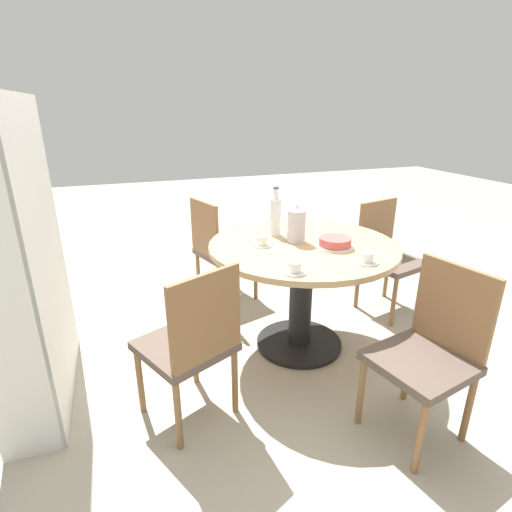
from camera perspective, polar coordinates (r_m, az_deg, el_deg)
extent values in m
plane|color=#B2A893|center=(2.90, 6.12, -12.42)|extent=(14.00, 14.00, 0.00)
cylinder|color=black|center=(2.89, 6.13, -12.17)|extent=(0.59, 0.59, 0.03)
cylinder|color=black|center=(2.72, 6.42, -5.79)|extent=(0.15, 0.15, 0.69)
cylinder|color=tan|center=(2.58, 6.73, 1.44)|extent=(1.21, 1.21, 0.04)
cylinder|color=olive|center=(3.19, 19.02, -6.22)|extent=(0.03, 0.03, 0.40)
cylinder|color=olive|center=(3.46, 22.73, -4.57)|extent=(0.03, 0.03, 0.40)
cylinder|color=olive|center=(3.39, 14.29, -4.05)|extent=(0.03, 0.03, 0.40)
cylinder|color=olive|center=(3.65, 18.15, -2.67)|extent=(0.03, 0.03, 0.40)
cube|color=brown|center=(3.34, 18.98, -0.89)|extent=(0.51, 0.51, 0.04)
cube|color=olive|center=(3.38, 16.85, 3.95)|extent=(0.12, 0.39, 0.44)
cylinder|color=olive|center=(3.42, -0.04, -3.14)|extent=(0.03, 0.03, 0.40)
cylinder|color=olive|center=(3.70, -3.35, -1.33)|extent=(0.03, 0.03, 0.40)
cylinder|color=olive|center=(3.24, -5.18, -4.64)|extent=(0.03, 0.03, 0.40)
cylinder|color=olive|center=(3.53, -8.24, -2.61)|extent=(0.03, 0.03, 0.40)
cube|color=brown|center=(3.39, -4.30, 0.54)|extent=(0.52, 0.52, 0.04)
cube|color=olive|center=(3.22, -7.38, 3.88)|extent=(0.39, 0.14, 0.44)
cylinder|color=olive|center=(2.47, -8.75, -13.57)|extent=(0.03, 0.03, 0.40)
cylinder|color=olive|center=(2.32, -16.24, -16.71)|extent=(0.03, 0.03, 0.40)
cylinder|color=olive|center=(2.24, -3.05, -17.43)|extent=(0.03, 0.03, 0.40)
cylinder|color=olive|center=(2.08, -11.06, -21.43)|extent=(0.03, 0.03, 0.40)
cube|color=brown|center=(2.14, -10.14, -12.50)|extent=(0.56, 0.56, 0.04)
cube|color=olive|center=(1.88, -7.13, -8.76)|extent=(0.19, 0.37, 0.44)
cylinder|color=olive|center=(2.24, 14.77, -18.21)|extent=(0.03, 0.03, 0.40)
cylinder|color=olive|center=(2.07, 22.41, -22.89)|extent=(0.03, 0.03, 0.40)
cylinder|color=olive|center=(2.47, 20.85, -14.87)|extent=(0.03, 0.03, 0.40)
cylinder|color=olive|center=(2.32, 28.08, -18.62)|extent=(0.03, 0.03, 0.40)
cube|color=brown|center=(2.14, 22.32, -13.91)|extent=(0.50, 0.50, 0.04)
cube|color=olive|center=(2.17, 26.36, -6.66)|extent=(0.40, 0.11, 0.44)
cube|color=silver|center=(2.88, -29.03, 2.73)|extent=(0.04, 0.28, 1.64)
cube|color=silver|center=(2.39, -27.54, -0.25)|extent=(1.02, 0.02, 1.64)
cube|color=silver|center=(2.77, -27.51, -16.24)|extent=(0.95, 0.27, 0.04)
cube|color=silver|center=(2.52, -29.47, -6.42)|extent=(0.95, 0.27, 0.04)
cube|color=silver|center=(2.35, -31.79, 5.62)|extent=(0.95, 0.27, 0.04)
cube|color=beige|center=(2.90, -27.30, -9.54)|extent=(0.38, 0.21, 0.39)
cube|color=#703384|center=(2.42, -28.76, -16.11)|extent=(0.38, 0.21, 0.38)
cube|color=#703384|center=(2.67, -29.31, 1.10)|extent=(0.40, 0.21, 0.48)
cube|color=#B72D28|center=(2.17, -31.30, -3.44)|extent=(0.40, 0.21, 0.48)
cube|color=#B72D28|center=(2.58, -31.21, 11.38)|extent=(0.40, 0.21, 0.36)
cylinder|color=silver|center=(2.57, 5.80, 4.25)|extent=(0.12, 0.12, 0.21)
cone|color=silver|center=(2.54, 5.89, 6.72)|extent=(0.11, 0.11, 0.02)
sphere|color=silver|center=(2.53, 5.90, 7.13)|extent=(0.02, 0.02, 0.02)
cylinder|color=silver|center=(2.69, 2.80, 5.53)|extent=(0.07, 0.07, 0.25)
cylinder|color=silver|center=(2.65, 2.86, 8.84)|extent=(0.03, 0.03, 0.07)
cylinder|color=#2D5184|center=(2.64, 2.87, 9.71)|extent=(0.04, 0.04, 0.01)
cylinder|color=white|center=(2.52, 11.18, 1.34)|extent=(0.23, 0.23, 0.01)
cylinder|color=#C65651|center=(2.51, 11.23, 2.03)|extent=(0.20, 0.20, 0.05)
cylinder|color=silver|center=(2.11, 5.54, -2.30)|extent=(0.13, 0.13, 0.01)
cylinder|color=white|center=(2.10, 5.57, -1.52)|extent=(0.07, 0.07, 0.05)
cylinder|color=silver|center=(2.51, 0.89, 1.57)|extent=(0.13, 0.13, 0.01)
cylinder|color=white|center=(2.50, 0.89, 2.25)|extent=(0.07, 0.07, 0.05)
cylinder|color=silver|center=(2.32, 15.50, -0.86)|extent=(0.13, 0.13, 0.01)
cylinder|color=white|center=(2.31, 15.57, -0.14)|extent=(0.07, 0.07, 0.05)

